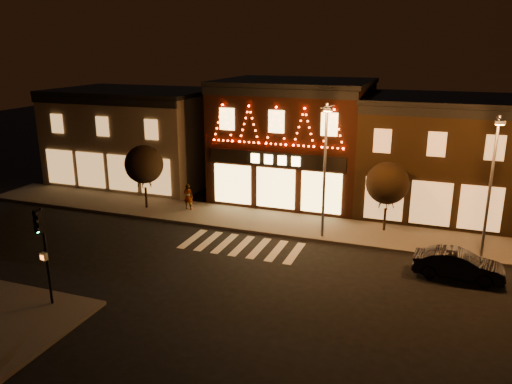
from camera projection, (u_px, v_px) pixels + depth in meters
The scene contains 12 objects.
ground at pixel (211, 276), 23.96m from camera, with size 120.00×120.00×0.00m, color black.
sidewalk_far at pixel (297, 225), 30.49m from camera, with size 44.00×4.00×0.15m, color #47423D.
building_left at pixel (135, 136), 39.83m from camera, with size 12.20×8.28×7.30m.
building_pulp at pixel (294, 140), 35.39m from camera, with size 10.20×8.34×8.30m.
building_right_a at pixel (436, 155), 32.38m from camera, with size 9.20×8.28×7.50m.
traffic_signal_near at pixel (42, 238), 20.19m from camera, with size 0.33×0.44×4.20m.
streetlamp_mid at pixel (325, 161), 27.16m from camera, with size 0.70×1.71×7.48m.
streetlamp_right at pixel (492, 177), 24.47m from camera, with size 0.47×1.65×7.21m.
tree_left at pixel (144, 164), 32.81m from camera, with size 2.51×2.51×4.20m.
tree_right at pixel (387, 183), 28.69m from camera, with size 2.44×2.44×4.07m.
dark_sedan at pixel (458, 265), 23.61m from camera, with size 1.42×4.06×1.34m, color black.
pedestrian at pixel (188, 197), 33.02m from camera, with size 0.62×0.41×1.70m, color gray.
Camera 1 is at (9.54, -19.80, 10.56)m, focal length 35.35 mm.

